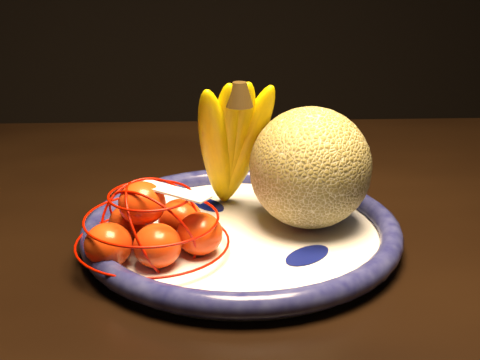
{
  "coord_description": "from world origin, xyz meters",
  "views": [
    {
      "loc": [
        -0.21,
        -0.81,
        1.07
      ],
      "look_at": [
        -0.11,
        -0.15,
        0.82
      ],
      "focal_mm": 50.0,
      "sensor_mm": 36.0,
      "label": 1
    }
  ],
  "objects": [
    {
      "name": "dining_table",
      "position": [
        0.03,
        -0.11,
        0.67
      ],
      "size": [
        1.58,
        1.04,
        0.75
      ],
      "rotation": [
        0.0,
        0.0,
        -0.1
      ],
      "color": "black",
      "rests_on": "ground"
    },
    {
      "name": "fruit_bowl",
      "position": [
        -0.11,
        -0.16,
        0.76
      ],
      "size": [
        0.35,
        0.35,
        0.03
      ],
      "rotation": [
        0.0,
        0.0,
        0.04
      ],
      "color": "white",
      "rests_on": "dining_table"
    },
    {
      "name": "cantaloupe",
      "position": [
        -0.03,
        -0.15,
        0.83
      ],
      "size": [
        0.13,
        0.13,
        0.13
      ],
      "primitive_type": "sphere",
      "color": "olive",
      "rests_on": "fruit_bowl"
    },
    {
      "name": "banana_bunch",
      "position": [
        -0.11,
        -0.09,
        0.85
      ],
      "size": [
        0.11,
        0.11,
        0.17
      ],
      "rotation": [
        0.0,
        0.0,
        0.16
      ],
      "color": "#EBBD00",
      "rests_on": "fruit_bowl"
    },
    {
      "name": "mandarin_bag",
      "position": [
        -0.21,
        -0.19,
        0.79
      ],
      "size": [
        0.16,
        0.16,
        0.1
      ],
      "rotation": [
        0.0,
        0.0,
        -0.0
      ],
      "color": "#FF4916",
      "rests_on": "fruit_bowl"
    },
    {
      "name": "price_tag",
      "position": [
        -0.19,
        -0.2,
        0.83
      ],
      "size": [
        0.08,
        0.06,
        0.01
      ],
      "primitive_type": "cube",
      "rotation": [
        -0.14,
        0.1,
        -0.55
      ],
      "color": "white",
      "rests_on": "mandarin_bag"
    }
  ]
}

